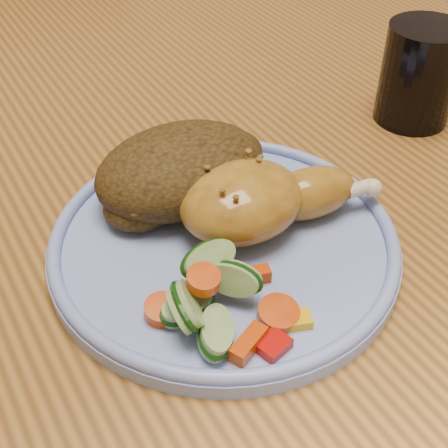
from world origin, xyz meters
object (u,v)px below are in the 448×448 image
Objects in this scene: plate at (224,245)px; drinking_glass at (419,74)px; chair_far at (58,115)px; dining_table at (246,254)px.

plate is 2.76× the size of drinking_glass.
chair_far is 0.71m from drinking_glass.
chair_far is 0.74m from plate.
plate is at bearing -164.09° from drinking_glass.
drinking_glass is (0.20, -0.61, 0.30)m from chair_far.
dining_table is at bearing 45.83° from plate.
dining_table is 0.65m from chair_far.
plate is (-0.06, -0.06, 0.09)m from dining_table.
dining_table is 5.38× the size of plate.
drinking_glass is (0.20, 0.01, 0.13)m from dining_table.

